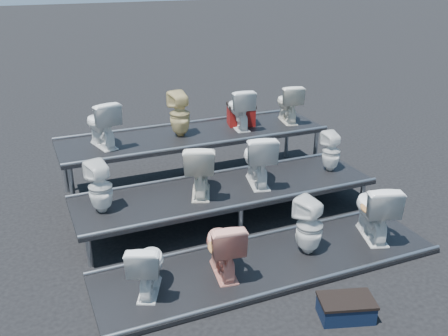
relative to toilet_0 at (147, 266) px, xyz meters
name	(u,v)px	position (x,y,z in m)	size (l,w,h in m)	color
ground	(226,218)	(1.48, 1.30, -0.38)	(80.00, 80.00, 0.00)	black
tier_front	(269,263)	(1.48, 0.00, -0.35)	(4.20, 1.20, 0.06)	black
tier_mid	(226,203)	(1.48, 1.30, -0.15)	(4.20, 1.20, 0.46)	black
tier_back	(195,159)	(1.48, 2.60, 0.05)	(4.20, 1.20, 0.86)	black
toilet_0	(147,266)	(0.00, 0.00, 0.00)	(0.36, 0.63, 0.64)	white
toilet_1	(223,246)	(0.88, 0.00, 0.03)	(0.39, 0.69, 0.70)	#E79380
toilet_2	(309,226)	(2.02, 0.00, 0.04)	(0.33, 0.33, 0.72)	white
toilet_3	(374,209)	(2.99, 0.00, 0.07)	(0.44, 0.77, 0.78)	white
toilet_4	(100,187)	(-0.23, 1.30, 0.41)	(0.30, 0.31, 0.67)	white
toilet_5	(200,168)	(1.09, 1.30, 0.45)	(0.41, 0.72, 0.74)	white
toilet_6	(258,159)	(1.96, 1.30, 0.46)	(0.42, 0.74, 0.75)	white
toilet_7	(331,151)	(3.19, 1.30, 0.38)	(0.27, 0.28, 0.60)	white
toilet_8	(101,123)	(0.06, 2.60, 0.83)	(0.39, 0.68, 0.69)	white
toilet_9	(180,114)	(1.26, 2.60, 0.83)	(0.31, 0.32, 0.70)	#D5C080
toilet_10	(239,108)	(2.27, 2.60, 0.81)	(0.37, 0.65, 0.66)	white
toilet_11	(288,103)	(3.17, 2.60, 0.80)	(0.36, 0.63, 0.65)	white
red_crate	(241,116)	(2.37, 2.75, 0.63)	(0.43, 0.34, 0.31)	maroon
step_stool	(346,309)	(1.76, -1.15, -0.28)	(0.54, 0.32, 0.19)	black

